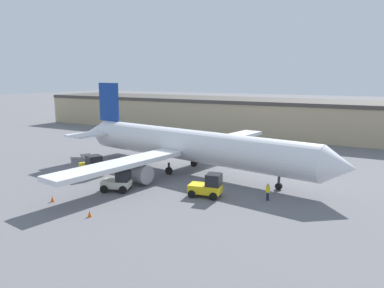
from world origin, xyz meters
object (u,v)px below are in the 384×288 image
object	(u,v)px
pushback_tug	(118,182)
airplane	(186,145)
belt_loader_truck	(92,165)
safety_cone_far	(90,214)
baggage_tug	(208,186)
ground_crew_worker	(268,191)
safety_cone_near	(52,199)

from	to	relation	value
pushback_tug	airplane	bearing A→B (deg)	58.04
belt_loader_truck	safety_cone_far	distance (m)	13.99
pushback_tug	baggage_tug	bearing A→B (deg)	-3.48
ground_crew_worker	safety_cone_far	xyz separation A→B (m)	(-11.82, -11.33, -0.61)
safety_cone_near	safety_cone_far	distance (m)	5.96
safety_cone_far	baggage_tug	bearing A→B (deg)	56.42
baggage_tug	belt_loader_truck	xyz separation A→B (m)	(-15.81, 0.71, 0.08)
safety_cone_near	ground_crew_worker	bearing A→B (deg)	29.87
safety_cone_far	ground_crew_worker	bearing A→B (deg)	43.81
ground_crew_worker	baggage_tug	world-z (taller)	baggage_tug
safety_cone_near	safety_cone_far	size ratio (longest dim) A/B	1.00
airplane	pushback_tug	xyz separation A→B (m)	(-2.08, -10.40, -2.28)
belt_loader_truck	safety_cone_near	world-z (taller)	belt_loader_truck
ground_crew_worker	safety_cone_far	distance (m)	16.38
ground_crew_worker	belt_loader_truck	world-z (taller)	belt_loader_truck
pushback_tug	safety_cone_far	bearing A→B (deg)	-90.25
airplane	safety_cone_near	world-z (taller)	airplane
pushback_tug	safety_cone_near	bearing A→B (deg)	-141.09
safety_cone_near	safety_cone_far	bearing A→B (deg)	-11.55
ground_crew_worker	safety_cone_far	world-z (taller)	ground_crew_worker
ground_crew_worker	belt_loader_truck	bearing A→B (deg)	-31.46
ground_crew_worker	baggage_tug	xyz separation A→B (m)	(-5.47, -1.77, 0.19)
baggage_tug	safety_cone_near	size ratio (longest dim) A/B	6.11
safety_cone_far	airplane	bearing A→B (deg)	91.52
airplane	ground_crew_worker	xyz separation A→B (m)	(12.27, -5.88, -2.39)
baggage_tug	belt_loader_truck	distance (m)	15.83
belt_loader_truck	safety_cone_near	bearing A→B (deg)	-43.75
ground_crew_worker	safety_cone_far	bearing A→B (deg)	9.48
airplane	baggage_tug	xyz separation A→B (m)	(6.80, -7.65, -2.19)
belt_loader_truck	pushback_tug	size ratio (longest dim) A/B	1.20
airplane	belt_loader_truck	distance (m)	11.57
airplane	ground_crew_worker	world-z (taller)	airplane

